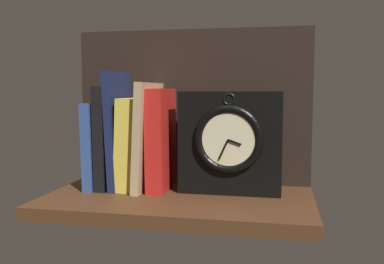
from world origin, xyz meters
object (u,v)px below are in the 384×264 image
(book_tan_shortstories, at_px, (148,136))
(framed_clock, at_px, (230,142))
(book_blue_modern, at_px, (99,145))
(book_navy_bierce, at_px, (119,130))
(book_yellow_seinlanguage, at_px, (134,143))
(book_red_requiem, at_px, (161,139))
(book_black_skeptic, at_px, (109,137))

(book_tan_shortstories, xyz_separation_m, framed_clock, (0.17, -0.01, -0.01))
(book_blue_modern, bearing_deg, book_navy_bierce, 0.00)
(book_tan_shortstories, bearing_deg, book_blue_modern, 180.00)
(book_blue_modern, height_order, book_navy_bierce, book_navy_bierce)
(book_tan_shortstories, height_order, framed_clock, book_tan_shortstories)
(book_tan_shortstories, bearing_deg, book_yellow_seinlanguage, 180.00)
(book_red_requiem, relative_size, framed_clock, 1.03)
(book_blue_modern, xyz_separation_m, book_black_skeptic, (0.02, 0.00, 0.02))
(book_black_skeptic, xyz_separation_m, book_red_requiem, (0.11, 0.00, -0.00))
(book_black_skeptic, height_order, book_red_requiem, book_black_skeptic)
(book_tan_shortstories, bearing_deg, book_red_requiem, 0.00)
(book_blue_modern, height_order, framed_clock, framed_clock)
(book_yellow_seinlanguage, bearing_deg, book_tan_shortstories, 0.00)
(book_black_skeptic, distance_m, book_tan_shortstories, 0.08)
(book_yellow_seinlanguage, height_order, book_red_requiem, book_red_requiem)
(book_black_skeptic, height_order, framed_clock, book_black_skeptic)
(book_blue_modern, height_order, book_red_requiem, book_red_requiem)
(book_navy_bierce, relative_size, book_red_requiem, 1.17)
(book_yellow_seinlanguage, relative_size, framed_clock, 0.93)
(book_blue_modern, bearing_deg, book_red_requiem, 0.00)
(book_navy_bierce, xyz_separation_m, framed_clock, (0.23, -0.01, -0.02))
(book_navy_bierce, xyz_separation_m, book_tan_shortstories, (0.06, 0.00, -0.01))
(book_navy_bierce, xyz_separation_m, book_red_requiem, (0.09, 0.00, -0.02))
(book_navy_bierce, bearing_deg, book_black_skeptic, 180.00)
(book_black_skeptic, height_order, book_tan_shortstories, book_tan_shortstories)
(book_yellow_seinlanguage, xyz_separation_m, book_red_requiem, (0.06, 0.00, 0.01))
(book_blue_modern, height_order, book_tan_shortstories, book_tan_shortstories)
(book_blue_modern, xyz_separation_m, book_red_requiem, (0.14, 0.00, 0.01))
(framed_clock, bearing_deg, book_red_requiem, 176.36)
(book_blue_modern, xyz_separation_m, framed_clock, (0.28, -0.01, 0.01))
(book_black_skeptic, distance_m, book_yellow_seinlanguage, 0.05)
(book_tan_shortstories, bearing_deg, book_black_skeptic, 180.00)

